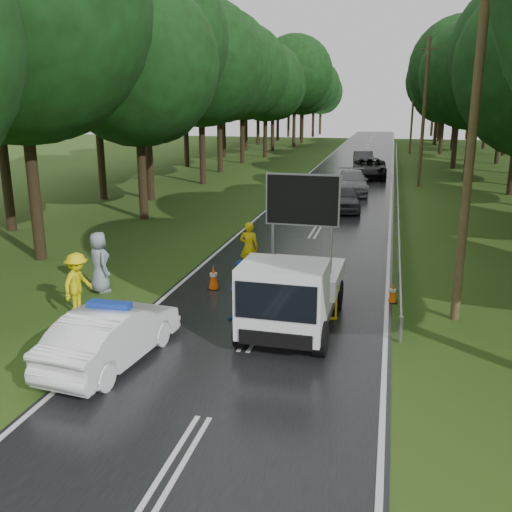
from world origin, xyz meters
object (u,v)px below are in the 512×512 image
(officer, at_px, (249,248))
(barrier, at_px, (293,292))
(queue_car_second, at_px, (352,182))
(queue_car_fourth, at_px, (363,160))
(work_truck, at_px, (292,291))
(queue_car_first, at_px, (344,198))
(queue_car_third, at_px, (369,168))
(police_sedan, at_px, (112,336))
(civilian, at_px, (243,291))

(officer, bearing_deg, barrier, 118.85)
(queue_car_second, height_order, queue_car_fourth, queue_car_fourth)
(work_truck, relative_size, queue_car_fourth, 1.11)
(queue_car_first, distance_m, queue_car_third, 14.02)
(police_sedan, height_order, queue_car_fourth, police_sedan)
(police_sedan, height_order, queue_car_first, police_sedan)
(work_truck, xyz_separation_m, queue_car_third, (0.70, 31.42, -0.29))
(queue_car_first, relative_size, queue_car_third, 0.75)
(work_truck, height_order, queue_car_first, work_truck)
(queue_car_first, bearing_deg, queue_car_fourth, 82.67)
(work_truck, height_order, civilian, work_truck)
(barrier, height_order, officer, officer)
(barrier, relative_size, queue_car_first, 0.59)
(queue_car_second, relative_size, queue_car_third, 0.91)
(queue_car_first, xyz_separation_m, queue_car_fourth, (0.00, 20.78, 0.03))
(civilian, xyz_separation_m, queue_car_second, (1.30, 23.14, -0.13))
(work_truck, xyz_separation_m, officer, (-2.35, 4.79, -0.16))
(officer, bearing_deg, work_truck, 115.64)
(officer, distance_m, civilian, 4.60)
(work_truck, bearing_deg, queue_car_first, 91.51)
(queue_car_third, bearing_deg, queue_car_fourth, 94.54)
(queue_car_second, distance_m, queue_car_fourth, 14.78)
(police_sedan, bearing_deg, queue_car_third, -91.16)
(queue_car_second, bearing_deg, civilian, -98.09)
(work_truck, xyz_separation_m, civilian, (-1.40, 0.29, -0.20))
(barrier, height_order, queue_car_third, queue_car_third)
(work_truck, relative_size, queue_car_second, 0.98)
(work_truck, xyz_separation_m, queue_car_second, (-0.10, 23.43, -0.33))
(work_truck, height_order, officer, work_truck)
(work_truck, xyz_separation_m, queue_car_fourth, (-0.10, 38.21, -0.33))
(officer, relative_size, queue_car_first, 0.44)
(queue_car_fourth, bearing_deg, barrier, -97.72)
(civilian, bearing_deg, officer, 97.99)
(civilian, distance_m, queue_car_first, 17.19)
(queue_car_third, xyz_separation_m, queue_car_fourth, (-0.80, 6.78, -0.03))
(officer, relative_size, queue_car_second, 0.36)
(work_truck, bearing_deg, civilian, 169.66)
(barrier, xyz_separation_m, queue_car_first, (0.00, 16.64, -0.06))
(queue_car_second, distance_m, queue_car_third, 8.04)
(officer, bearing_deg, civilian, 101.42)
(officer, height_order, queue_car_first, officer)
(police_sedan, distance_m, officer, 7.82)
(queue_car_first, relative_size, queue_car_fourth, 0.93)
(queue_car_second, height_order, queue_car_third, queue_car_third)
(police_sedan, bearing_deg, civilian, -119.55)
(barrier, distance_m, queue_car_fourth, 37.42)
(barrier, bearing_deg, officer, 111.11)
(officer, bearing_deg, queue_car_third, -97.08)
(civilian, height_order, queue_car_third, civilian)
(queue_car_first, xyz_separation_m, queue_car_second, (0.00, 6.00, 0.03))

